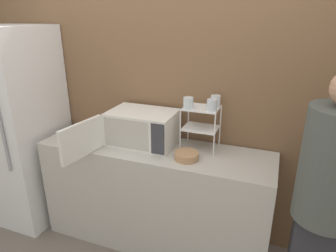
# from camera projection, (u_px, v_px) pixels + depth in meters

# --- Properties ---
(wall_back) EXTENTS (8.00, 0.06, 2.60)m
(wall_back) POSITION_uv_depth(u_px,v_px,m) (168.00, 95.00, 2.62)
(wall_back) COLOR brown
(wall_back) RESTS_ON ground_plane
(counter) EXTENTS (1.96, 0.55, 0.93)m
(counter) POSITION_uv_depth(u_px,v_px,m) (155.00, 195.00, 2.65)
(counter) COLOR #B7B2A8
(counter) RESTS_ON ground_plane
(microwave) EXTENTS (0.65, 0.80, 0.29)m
(microwave) POSITION_uv_depth(u_px,v_px,m) (140.00, 128.00, 2.51)
(microwave) COLOR silver
(microwave) RESTS_ON counter
(dish_rack) EXTENTS (0.29, 0.22, 0.35)m
(dish_rack) POSITION_uv_depth(u_px,v_px,m) (201.00, 119.00, 2.39)
(dish_rack) COLOR white
(dish_rack) RESTS_ON counter
(glass_front_left) EXTENTS (0.08, 0.08, 0.09)m
(glass_front_left) POSITION_uv_depth(u_px,v_px,m) (188.00, 103.00, 2.32)
(glass_front_left) COLOR silver
(glass_front_left) RESTS_ON dish_rack
(glass_back_right) EXTENTS (0.08, 0.08, 0.09)m
(glass_back_right) POSITION_uv_depth(u_px,v_px,m) (215.00, 101.00, 2.37)
(glass_back_right) COLOR silver
(glass_back_right) RESTS_ON dish_rack
(glass_front_right) EXTENTS (0.08, 0.08, 0.09)m
(glass_front_right) POSITION_uv_depth(u_px,v_px,m) (212.00, 105.00, 2.26)
(glass_front_right) COLOR silver
(glass_front_right) RESTS_ON dish_rack
(bowl) EXTENTS (0.19, 0.19, 0.06)m
(bowl) POSITION_uv_depth(u_px,v_px,m) (187.00, 156.00, 2.28)
(bowl) COLOR #AD7F56
(bowl) RESTS_ON counter
(person) EXTENTS (0.38, 0.38, 1.70)m
(person) POSITION_uv_depth(u_px,v_px,m) (328.00, 194.00, 1.81)
(person) COLOR #2D2D33
(person) RESTS_ON ground_plane
(refrigerator) EXTENTS (0.60, 0.72, 1.88)m
(refrigerator) POSITION_uv_depth(u_px,v_px,m) (22.00, 128.00, 2.86)
(refrigerator) COLOR white
(refrigerator) RESTS_ON ground_plane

